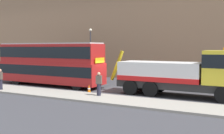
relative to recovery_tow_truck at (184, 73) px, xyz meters
The scene contains 9 objects.
ground_plane 6.30m from the recovery_tow_truck, behind, with size 120.00×120.00×0.00m, color #38383D.
near_kerb 7.25m from the recovery_tow_truck, 148.65° to the right, with size 60.00×2.80×0.15m, color gray.
building_facade 12.51m from the recovery_tow_truck, 123.88° to the left, with size 60.00×1.50×16.00m.
recovery_tow_truck is the anchor object (origin of this frame).
double_decker_bus 12.57m from the recovery_tow_truck, behind, with size 11.08×2.73×4.06m.
pedestrian_onlooker 14.73m from the recovery_tow_truck, 162.36° to the right, with size 0.42×0.48×1.71m.
pedestrian_bystander 6.29m from the recovery_tow_truck, 150.29° to the right, with size 0.44×0.35×1.71m.
traffic_cone_near_bus 7.35m from the recovery_tow_truck, 163.47° to the right, with size 0.36×0.36×0.72m.
street_lamp 14.01m from the recovery_tow_truck, 150.85° to the left, with size 0.36×0.36×5.83m.
Camera 1 is at (9.70, -19.62, 3.66)m, focal length 41.06 mm.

